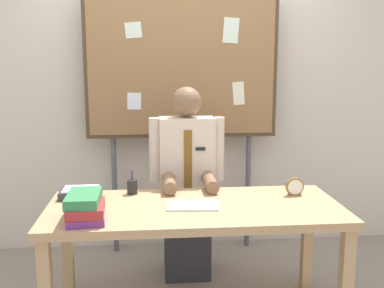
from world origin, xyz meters
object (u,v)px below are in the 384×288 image
desk (195,219)px  open_notebook (192,206)px  pen_holder (132,187)px  paper_tray (81,193)px  book_stack (85,207)px  person (187,190)px  desk_clock (295,187)px  bulletin_board (182,69)px

desk → open_notebook: open_notebook is taller
pen_holder → paper_tray: 0.33m
open_notebook → pen_holder: (-0.37, 0.31, 0.04)m
book_stack → paper_tray: book_stack is taller
desk → person: (0.00, 0.60, 0.01)m
person → pen_holder: 0.52m
desk → pen_holder: 0.50m
pen_holder → book_stack: bearing=-116.6°
open_notebook → desk_clock: bearing=13.9°
book_stack → open_notebook: bearing=16.1°
desk_clock → pen_holder: size_ratio=0.75×
open_notebook → paper_tray: bearing=159.1°
person → paper_tray: size_ratio=5.54×
book_stack → desk_clock: bearing=14.9°
bulletin_board → paper_tray: bearing=-131.2°
paper_tray → desk: bearing=-19.0°
open_notebook → pen_holder: size_ratio=1.92×
book_stack → open_notebook: (0.62, 0.18, -0.07)m
desk → open_notebook: size_ratio=5.86×
person → open_notebook: person is taller
pen_holder → paper_tray: pen_holder is taller
book_stack → paper_tray: bearing=101.3°
book_stack → pen_holder: 0.54m
desk → paper_tray: size_ratio=6.93×
bulletin_board → paper_tray: 1.34m
bulletin_board → book_stack: 1.60m
book_stack → pen_holder: (0.24, 0.48, -0.02)m
person → paper_tray: 0.81m
bulletin_board → open_notebook: size_ratio=7.02×
desk → person: size_ratio=1.25×
desk_clock → paper_tray: size_ratio=0.46×
desk_clock → pen_holder: pen_holder is taller
paper_tray → open_notebook: bearing=-20.9°
book_stack → desk: bearing=17.3°
person → desk_clock: person is taller
bulletin_board → open_notebook: 1.35m
desk → open_notebook: 0.10m
book_stack → desk_clock: book_stack is taller
bulletin_board → desk_clock: (0.67, -0.92, -0.75)m
desk → book_stack: bearing=-162.7°
desk → paper_tray: bearing=161.0°
book_stack → paper_tray: (-0.09, 0.45, -0.05)m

